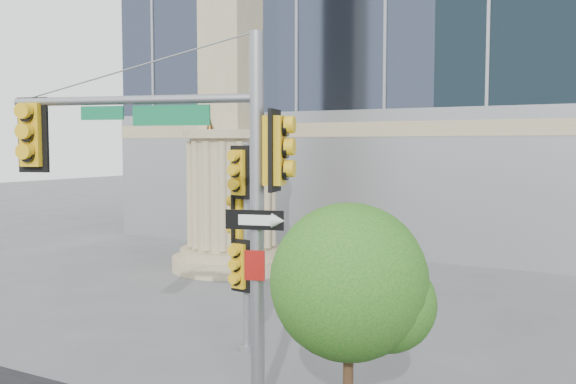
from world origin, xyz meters
The scene contains 5 objects.
ground centered at (0.00, 0.00, 0.00)m, with size 120.00×120.00×0.00m, color #545456.
monument centered at (-6.00, 9.00, 5.52)m, with size 4.40×4.40×16.60m.
main_signal_pole centered at (0.56, -1.81, 3.98)m, with size 4.87×1.73×6.42m.
secondary_signal_pole centered at (-0.46, 1.28, 2.73)m, with size 0.80×0.66×4.64m.
street_tree centered at (3.51, -1.78, 2.47)m, with size 2.40×2.35×3.75m.
Camera 1 is at (7.26, -10.40, 4.60)m, focal length 40.00 mm.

